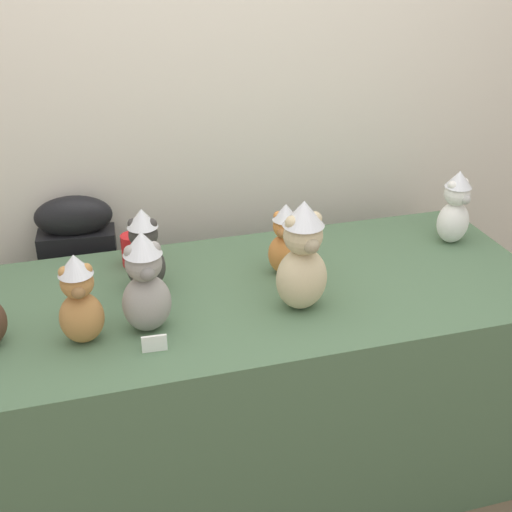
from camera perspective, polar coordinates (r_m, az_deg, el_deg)
name	(u,v)px	position (r m, az deg, el deg)	size (l,w,h in m)	color
wall_back	(208,80)	(2.56, -4.14, 14.70)	(7.00, 0.08, 2.60)	silver
display_table	(256,385)	(2.38, 0.00, -10.89)	(1.89, 0.80, 0.77)	#4C6B4C
instrument_case	(86,308)	(2.71, -14.24, -4.27)	(0.29, 0.14, 0.95)	black
teddy_bear_snow	(455,208)	(2.52, 16.56, 3.94)	(0.15, 0.14, 0.27)	white
teddy_bear_sand	(302,257)	(1.99, 3.97, -0.09)	(0.18, 0.16, 0.35)	#CCB78E
teddy_bear_ash	(145,283)	(1.91, -9.39, -2.29)	(0.15, 0.13, 0.31)	gray
teddy_bear_charcoal	(145,251)	(2.13, -9.45, 0.46)	(0.15, 0.14, 0.28)	#383533
teddy_bear_caramel	(79,300)	(1.91, -14.77, -3.64)	(0.13, 0.11, 0.27)	#B27A42
teddy_bear_ginger	(285,240)	(2.20, 2.50, 1.34)	(0.15, 0.14, 0.25)	#D17F3D
party_cup_red	(133,250)	(2.32, -10.39, 0.52)	(0.08, 0.08, 0.11)	red
name_card_front_left	(154,343)	(1.88, -8.63, -7.35)	(0.07, 0.01, 0.05)	white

